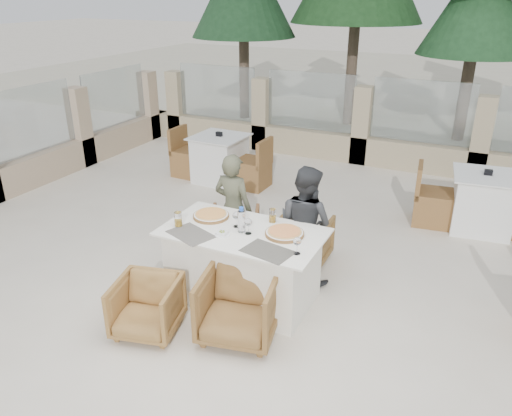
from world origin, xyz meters
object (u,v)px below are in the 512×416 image
at_px(bg_table_b, 482,202).
at_px(wine_glass_near, 248,225).
at_px(armchair_near_left, 147,307).
at_px(diner_left, 233,208).
at_px(wine_glass_centre, 236,218).
at_px(wine_glass_corner, 297,245).
at_px(pizza_left, 211,215).
at_px(dining_table, 243,265).
at_px(diner_right, 305,224).
at_px(beer_glass_left, 178,219).
at_px(armchair_far_left, 235,231).
at_px(beer_glass_right, 273,216).
at_px(bg_table_a, 220,159).
at_px(armchair_near_right, 239,305).
at_px(water_bottle, 242,220).
at_px(armchair_far_right, 303,240).
at_px(olive_dish, 222,233).
at_px(pizza_right, 285,233).

bearing_deg(bg_table_b, wine_glass_near, -132.51).
relative_size(armchair_near_left, diner_left, 0.45).
height_order(wine_glass_centre, wine_glass_corner, same).
xyz_separation_m(armchair_near_left, diner_left, (0.07, 1.58, 0.38)).
xyz_separation_m(pizza_left, wine_glass_centre, (0.35, -0.09, 0.07)).
height_order(dining_table, diner_right, diner_right).
bearing_deg(dining_table, beer_glass_left, -164.08).
relative_size(beer_glass_left, armchair_far_left, 0.25).
xyz_separation_m(wine_glass_centre, diner_right, (0.52, 0.57, -0.21)).
xyz_separation_m(beer_glass_right, bg_table_a, (-2.10, 2.59, -0.46)).
height_order(armchair_near_right, diner_right, diner_right).
relative_size(pizza_left, armchair_near_right, 0.54).
relative_size(beer_glass_left, beer_glass_right, 1.06).
height_order(water_bottle, armchair_far_right, water_bottle).
relative_size(armchair_far_left, armchair_near_left, 1.01).
bearing_deg(dining_table, wine_glass_corner, -16.83).
bearing_deg(olive_dish, beer_glass_left, -177.76).
bearing_deg(pizza_right, diner_right, 88.30).
distance_m(armchair_far_left, armchair_near_left, 1.74).
bearing_deg(wine_glass_centre, armchair_far_left, 119.69).
distance_m(pizza_left, armchair_far_left, 0.89).
relative_size(wine_glass_corner, bg_table_a, 0.11).
xyz_separation_m(diner_right, bg_table_a, (-2.34, 2.28, -0.27)).
xyz_separation_m(armchair_near_right, bg_table_b, (1.85, 3.38, 0.07)).
bearing_deg(beer_glass_right, armchair_far_left, 143.88).
bearing_deg(diner_right, beer_glass_right, 68.74).
bearing_deg(dining_table, pizza_left, 161.98).
relative_size(wine_glass_corner, armchair_far_right, 0.30).
distance_m(armchair_near_right, diner_right, 1.26).
xyz_separation_m(beer_glass_right, olive_dish, (-0.32, -0.48, -0.05)).
height_order(pizza_right, beer_glass_right, beer_glass_right).
xyz_separation_m(dining_table, diner_right, (0.42, 0.63, 0.27)).
xyz_separation_m(wine_glass_corner, olive_dish, (-0.79, 0.03, -0.07)).
height_order(beer_glass_left, diner_left, diner_left).
bearing_deg(wine_glass_centre, pizza_right, 4.35).
bearing_deg(pizza_right, armchair_far_right, 97.85).
bearing_deg(beer_glass_left, diner_left, 79.83).
xyz_separation_m(pizza_left, armchair_far_right, (0.73, 0.84, -0.52)).
height_order(pizza_right, beer_glass_left, beer_glass_left).
height_order(wine_glass_corner, bg_table_b, wine_glass_corner).
xyz_separation_m(wine_glass_corner, armchair_far_right, (-0.37, 1.18, -0.59)).
distance_m(beer_glass_right, olive_dish, 0.58).
relative_size(wine_glass_centre, wine_glass_near, 1.00).
bearing_deg(water_bottle, pizza_left, 159.93).
xyz_separation_m(armchair_near_left, bg_table_a, (-1.37, 3.80, 0.12)).
bearing_deg(wine_glass_near, beer_glass_right, 73.47).
height_order(wine_glass_near, armchair_far_right, wine_glass_near).
bearing_deg(armchair_near_right, bg_table_a, 110.42).
relative_size(wine_glass_corner, bg_table_b, 0.11).
xyz_separation_m(olive_dish, armchair_far_left, (-0.41, 1.02, -0.52)).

